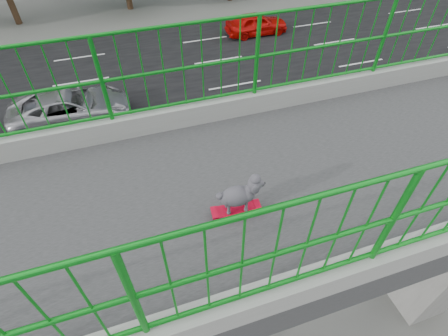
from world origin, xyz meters
TOP-DOWN VIEW (x-y plane):
  - road at (-13.00, 0.00)m, footprint 18.00×90.00m
  - footbridge at (0.00, 0.00)m, footprint 3.00×24.00m
  - skateboard at (0.35, 3.10)m, footprint 0.21×0.56m
  - poodle at (0.35, 3.13)m, footprint 0.25×0.52m
  - car_0 at (-6.00, 4.79)m, footprint 1.63×4.05m
  - car_1 at (-9.20, 6.17)m, footprint 1.38×3.96m
  - car_2 at (-12.40, -0.38)m, footprint 2.50×5.43m
  - car_4 at (-18.80, 11.55)m, footprint 1.67×4.14m

SIDE VIEW (x-z plane):
  - road at x=-13.00m, z-range 0.00..0.02m
  - car_1 at x=-9.20m, z-range 0.00..1.30m
  - car_0 at x=-6.00m, z-range 0.00..1.38m
  - car_4 at x=-18.80m, z-range 0.00..1.41m
  - car_2 at x=-12.40m, z-range 0.00..1.51m
  - footbridge at x=0.00m, z-range 1.72..8.72m
  - skateboard at x=0.35m, z-range 7.02..7.09m
  - poodle at x=0.35m, z-range 7.09..7.52m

